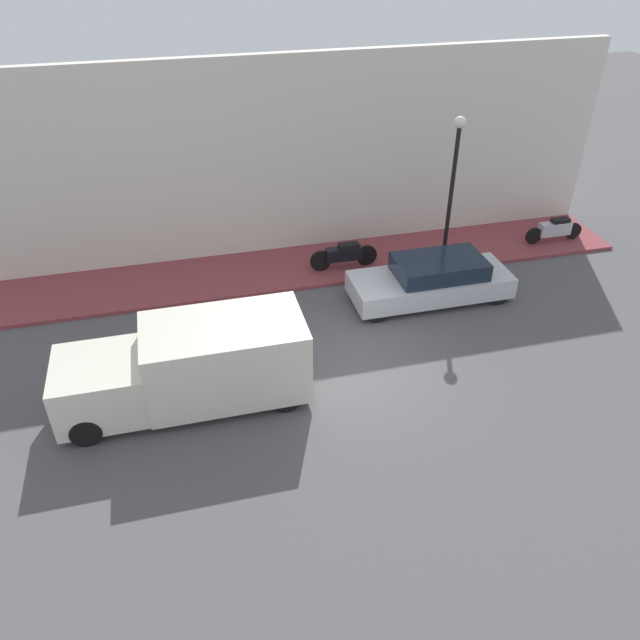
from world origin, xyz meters
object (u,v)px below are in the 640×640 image
(parked_car, at_px, (432,280))
(scooter_silver, at_px, (555,229))
(streetlamp, at_px, (453,175))
(motorcycle_black, at_px, (344,255))
(delivery_van, at_px, (188,366))

(parked_car, xyz_separation_m, scooter_silver, (2.09, -5.05, -0.07))
(parked_car, height_order, scooter_silver, parked_car)
(streetlamp, bearing_deg, parked_car, 146.29)
(motorcycle_black, distance_m, streetlamp, 3.80)
(motorcycle_black, xyz_separation_m, scooter_silver, (0.01, -6.94, -0.02))
(streetlamp, bearing_deg, scooter_silver, -81.34)
(parked_car, height_order, delivery_van, delivery_van)
(streetlamp, bearing_deg, motorcycle_black, 78.01)
(scooter_silver, bearing_deg, parked_car, 112.51)
(parked_car, bearing_deg, delivery_van, 111.46)
(scooter_silver, bearing_deg, streetlamp, 98.66)
(parked_car, xyz_separation_m, streetlamp, (1.47, -0.98, 2.34))
(scooter_silver, relative_size, streetlamp, 0.44)
(parked_car, relative_size, delivery_van, 0.83)
(parked_car, bearing_deg, streetlamp, -33.71)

